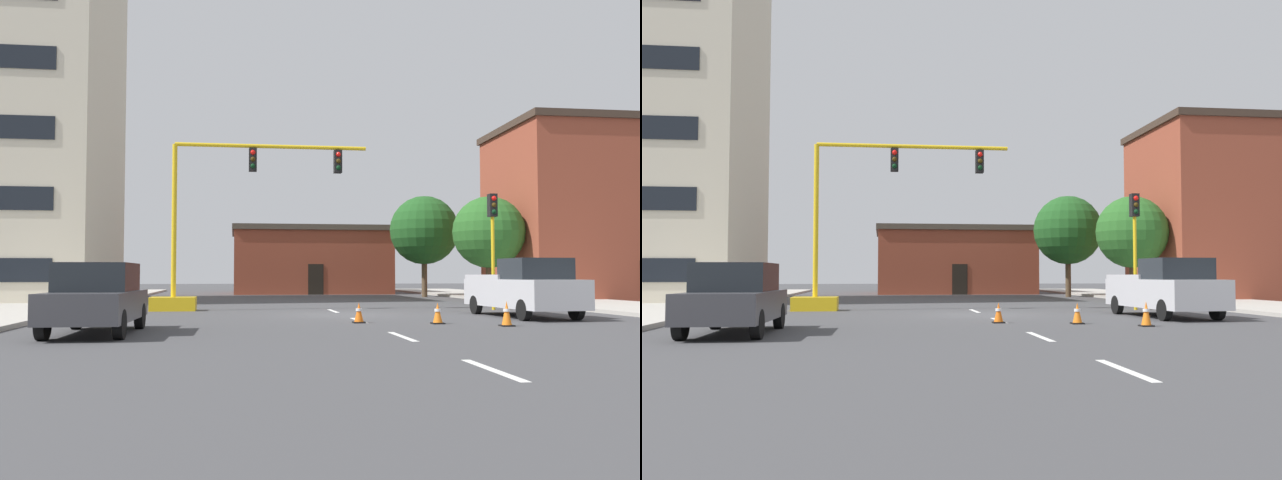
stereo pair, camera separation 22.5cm
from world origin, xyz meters
TOP-DOWN VIEW (x-y plane):
  - ground_plane at (0.00, 0.00)m, footprint 160.00×160.00m
  - sidewalk_left at (-12.76, 8.00)m, footprint 6.00×56.00m
  - sidewalk_right at (12.76, 8.00)m, footprint 6.00×56.00m
  - lane_stripe_seg_0 at (0.00, -14.00)m, footprint 0.16×2.40m
  - lane_stripe_seg_1 at (0.00, -8.50)m, footprint 0.16×2.40m
  - lane_stripe_seg_2 at (0.00, -3.00)m, footprint 0.16×2.40m
  - lane_stripe_seg_3 at (0.00, 2.50)m, footprint 0.16×2.40m
  - building_brick_center at (1.88, 28.43)m, footprint 11.94×10.09m
  - building_row_right at (18.19, 13.49)m, footprint 12.76×8.58m
  - traffic_signal_gantry at (-5.23, 3.53)m, footprint 8.78×1.20m
  - traffic_light_pole_right at (6.71, 2.57)m, footprint 0.32×0.47m
  - tree_right_mid at (10.16, 11.74)m, footprint 4.00×4.00m
  - tree_right_far at (8.34, 18.20)m, footprint 4.46×4.46m
  - pickup_truck_silver at (5.91, -2.05)m, footprint 2.28×5.50m
  - sedan_dark_gray_near_left at (-7.26, -6.87)m, footprint 1.90×4.52m
  - traffic_cone_roadside_a at (-0.20, -4.08)m, footprint 0.36×0.36m
  - traffic_cone_roadside_b at (2.04, -4.74)m, footprint 0.36×0.36m
  - traffic_cone_roadside_c at (3.69, -5.85)m, footprint 0.36×0.36m

SIDE VIEW (x-z plane):
  - ground_plane at x=0.00m, z-range 0.00..0.00m
  - lane_stripe_seg_0 at x=0.00m, z-range 0.00..0.01m
  - lane_stripe_seg_1 at x=0.00m, z-range 0.00..0.01m
  - lane_stripe_seg_2 at x=0.00m, z-range 0.00..0.01m
  - lane_stripe_seg_3 at x=0.00m, z-range 0.00..0.01m
  - sidewalk_left at x=-12.76m, z-range 0.00..0.14m
  - sidewalk_right at x=12.76m, z-range 0.00..0.14m
  - traffic_cone_roadside_a at x=-0.20m, z-range -0.01..0.61m
  - traffic_cone_roadside_b at x=2.04m, z-range -0.01..0.62m
  - traffic_cone_roadside_c at x=3.69m, z-range -0.01..0.70m
  - sedan_dark_gray_near_left at x=-7.26m, z-range 0.02..1.76m
  - pickup_truck_silver at x=5.91m, z-range -0.02..1.97m
  - traffic_signal_gantry at x=-5.23m, z-range -1.19..5.64m
  - building_brick_center at x=1.88m, z-range 0.01..5.08m
  - traffic_light_pole_right at x=6.71m, z-range 1.13..5.93m
  - tree_right_mid at x=10.16m, z-range 0.89..6.71m
  - tree_right_far at x=8.34m, z-range 1.04..7.60m
  - building_row_right at x=18.19m, z-range 0.01..10.30m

